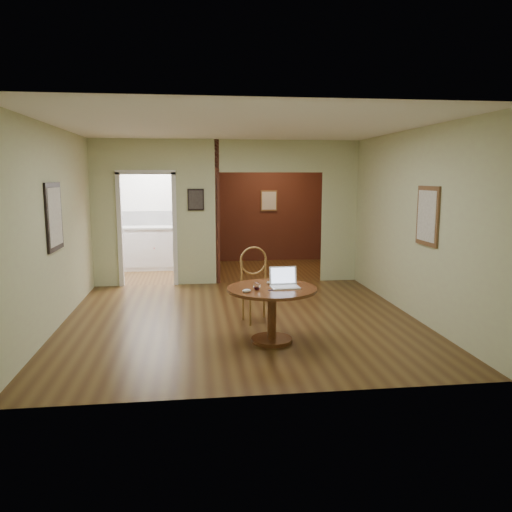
{
  "coord_description": "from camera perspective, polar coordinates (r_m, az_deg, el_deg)",
  "views": [
    {
      "loc": [
        -0.65,
        -6.86,
        2.03
      ],
      "look_at": [
        0.19,
        -0.2,
        0.95
      ],
      "focal_mm": 35.0,
      "sensor_mm": 36.0,
      "label": 1
    }
  ],
  "objects": [
    {
      "name": "floor",
      "position": [
        7.19,
        -1.7,
        -7.29
      ],
      "size": [
        5.0,
        5.0,
        0.0
      ],
      "primitive_type": "plane",
      "color": "#3F2612",
      "rests_on": "ground"
    },
    {
      "name": "chair",
      "position": [
        7.02,
        -0.03,
        -2.77
      ],
      "size": [
        0.53,
        0.53,
        1.05
      ],
      "rotation": [
        0.0,
        0.0,
        0.21
      ],
      "color": "#9E6838",
      "rests_on": "ground"
    },
    {
      "name": "room_shell",
      "position": [
        9.99,
        -6.13,
        4.8
      ],
      "size": [
        5.2,
        7.5,
        5.0
      ],
      "color": "white",
      "rests_on": "ground"
    },
    {
      "name": "kitchen_cabinet",
      "position": [
        11.19,
        -10.68,
        0.96
      ],
      "size": [
        2.06,
        0.6,
        0.94
      ],
      "color": "white",
      "rests_on": "ground"
    },
    {
      "name": "pen",
      "position": [
        5.95,
        2.06,
        -3.9
      ],
      "size": [
        0.14,
        0.02,
        0.01
      ],
      "primitive_type": "cylinder",
      "rotation": [
        0.0,
        1.57,
        0.05
      ],
      "color": "navy",
      "rests_on": "dining_table"
    },
    {
      "name": "mouse",
      "position": [
        5.83,
        -1.08,
        -4.0
      ],
      "size": [
        0.12,
        0.08,
        0.04
      ],
      "primitive_type": "ellipsoid",
      "rotation": [
        0.0,
        0.0,
        0.26
      ],
      "color": "white",
      "rests_on": "dining_table"
    },
    {
      "name": "dining_table",
      "position": [
        6.14,
        1.83,
        -5.25
      ],
      "size": [
        1.1,
        1.1,
        0.69
      ],
      "rotation": [
        0.0,
        0.0,
        0.06
      ],
      "color": "#5C3517",
      "rests_on": "ground"
    },
    {
      "name": "grocery_bag",
      "position": [
        11.1,
        -7.12,
        4.22
      ],
      "size": [
        0.37,
        0.33,
        0.31
      ],
      "primitive_type": "ellipsoid",
      "rotation": [
        0.0,
        0.0,
        -0.25
      ],
      "color": "beige",
      "rests_on": "kitchen_cabinet"
    },
    {
      "name": "wine_glass",
      "position": [
        5.96,
        0.1,
        -3.45
      ],
      "size": [
        0.08,
        0.08,
        0.09
      ],
      "primitive_type": null,
      "color": "white",
      "rests_on": "dining_table"
    },
    {
      "name": "open_laptop",
      "position": [
        6.13,
        3.22,
        -2.94
      ],
      "size": [
        0.35,
        0.31,
        0.24
      ],
      "rotation": [
        0.0,
        0.0,
        0.05
      ],
      "color": "white",
      "rests_on": "dining_table"
    },
    {
      "name": "closed_laptop",
      "position": [
        6.25,
        2.6,
        -3.2
      ],
      "size": [
        0.34,
        0.26,
        0.02
      ],
      "primitive_type": "imported",
      "rotation": [
        0.0,
        0.0,
        -0.23
      ],
      "color": "#B9B9BE",
      "rests_on": "dining_table"
    }
  ]
}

